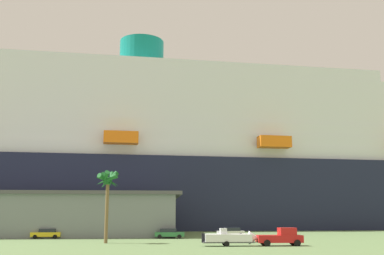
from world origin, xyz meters
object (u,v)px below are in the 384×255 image
(parked_car_green_wagon, at_px, (169,233))
(parked_car_white_van, at_px, (231,232))
(pickup_truck, at_px, (281,237))
(palm_tree, at_px, (108,185))
(parked_car_yellow_taxi, at_px, (47,233))
(cruise_ship, at_px, (250,166))
(small_boat_on_trailer, at_px, (233,238))

(parked_car_green_wagon, bearing_deg, parked_car_white_van, 20.93)
(parked_car_green_wagon, relative_size, parked_car_white_van, 1.04)
(pickup_truck, relative_size, palm_tree, 0.58)
(parked_car_yellow_taxi, bearing_deg, pickup_truck, -34.03)
(cruise_ship, bearing_deg, parked_car_green_wagon, -118.35)
(parked_car_yellow_taxi, bearing_deg, parked_car_white_van, 3.84)
(cruise_ship, xyz_separation_m, small_boat_on_trailer, (-20.62, -68.94, -16.44))
(small_boat_on_trailer, relative_size, parked_car_green_wagon, 1.62)
(cruise_ship, distance_m, pickup_truck, 72.66)
(cruise_ship, relative_size, parked_car_green_wagon, 52.09)
(palm_tree, bearing_deg, parked_car_green_wagon, 49.37)
(cruise_ship, height_order, small_boat_on_trailer, cruise_ship)
(small_boat_on_trailer, height_order, palm_tree, palm_tree)
(parked_car_yellow_taxi, height_order, parked_car_white_van, same)
(pickup_truck, bearing_deg, cruise_ship, 78.13)
(parked_car_green_wagon, bearing_deg, palm_tree, -130.63)
(parked_car_green_wagon, relative_size, parked_car_yellow_taxi, 1.05)
(palm_tree, height_order, parked_car_white_van, palm_tree)
(cruise_ship, distance_m, parked_car_white_van, 50.99)
(palm_tree, distance_m, parked_car_yellow_taxi, 18.19)
(pickup_truck, distance_m, small_boat_on_trailer, 6.06)
(small_boat_on_trailer, bearing_deg, cruise_ship, 73.35)
(pickup_truck, xyz_separation_m, parked_car_yellow_taxi, (-32.03, 21.62, -0.21))
(small_boat_on_trailer, height_order, parked_car_yellow_taxi, small_boat_on_trailer)
(small_boat_on_trailer, bearing_deg, parked_car_white_van, 78.16)
(cruise_ship, xyz_separation_m, parked_car_yellow_taxi, (-46.59, -47.66, -16.57))
(palm_tree, bearing_deg, small_boat_on_trailer, -26.50)
(parked_car_green_wagon, distance_m, parked_car_white_van, 11.97)
(cruise_ship, height_order, pickup_truck, cruise_ship)
(parked_car_green_wagon, xyz_separation_m, parked_car_white_van, (11.18, 4.28, -0.00))
(palm_tree, height_order, parked_car_green_wagon, palm_tree)
(parked_car_yellow_taxi, bearing_deg, parked_car_green_wagon, -6.40)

